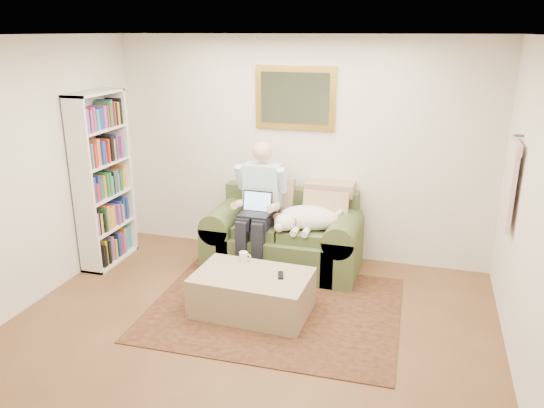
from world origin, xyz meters
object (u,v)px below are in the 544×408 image
at_px(seated_man, 258,209).
at_px(coffee_mug, 243,257).
at_px(bookshelf, 103,180).
at_px(laptop, 256,208).
at_px(ottoman, 252,293).
at_px(sofa, 284,242).
at_px(sleeping_dog, 309,218).

height_order(seated_man, coffee_mug, seated_man).
bearing_deg(coffee_mug, bookshelf, 167.35).
bearing_deg(coffee_mug, laptop, 96.16).
bearing_deg(coffee_mug, seated_man, 95.55).
height_order(ottoman, bookshelf, bookshelf).
distance_m(sofa, coffee_mug, 0.88).
distance_m(sleeping_dog, bookshelf, 2.40).
distance_m(sofa, sleeping_dog, 0.49).
relative_size(seated_man, coffee_mug, 14.62).
bearing_deg(seated_man, sleeping_dog, 7.13).
bearing_deg(seated_man, sofa, 31.45).
bearing_deg(sofa, ottoman, -90.68).
relative_size(sofa, ottoman, 1.57).
height_order(sofa, seated_man, seated_man).
relative_size(sofa, coffee_mug, 17.38).
xyz_separation_m(sofa, ottoman, (-0.01, -1.11, -0.10)).
bearing_deg(bookshelf, ottoman, -18.48).
height_order(sofa, laptop, laptop).
bearing_deg(ottoman, seated_man, 104.67).
height_order(seated_man, ottoman, seated_man).
relative_size(sleeping_dog, ottoman, 0.65).
relative_size(sofa, sleeping_dog, 2.43).
relative_size(seated_man, sleeping_dog, 2.04).
height_order(laptop, coffee_mug, laptop).
height_order(sleeping_dog, ottoman, sleeping_dog).
xyz_separation_m(ottoman, coffee_mug, (-0.18, 0.26, 0.25)).
bearing_deg(sleeping_dog, seated_man, -172.87).
bearing_deg(coffee_mug, ottoman, -55.49).
height_order(ottoman, coffee_mug, coffee_mug).
relative_size(sleeping_dog, bookshelf, 0.36).
distance_m(coffee_mug, bookshelf, 1.97).
distance_m(seated_man, laptop, 0.08).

